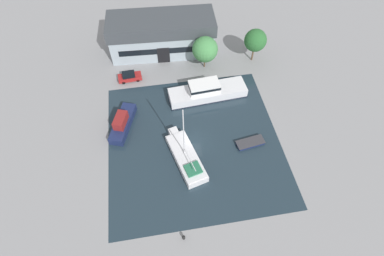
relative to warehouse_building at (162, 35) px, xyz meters
name	(u,v)px	position (x,y,z in m)	size (l,w,h in m)	color
ground_plane	(194,142)	(2.40, -23.23, -3.69)	(440.00, 440.00, 0.00)	gray
water_canal	(194,142)	(2.40, -23.23, -3.69)	(26.79, 27.11, 0.01)	#1E2D38
warehouse_building	(162,35)	(0.00, 0.00, 0.00)	(20.63, 8.82, 7.29)	#99A8B2
quay_tree_near_building	(205,49)	(7.31, -6.21, 0.41)	(4.73, 4.73, 6.47)	brown
quay_tree_by_water	(255,40)	(16.89, -5.75, 0.87)	(4.18, 4.18, 6.67)	brown
parked_car	(130,77)	(-6.97, -7.56, -2.85)	(4.35, 2.06, 1.69)	maroon
sailboat_moored	(186,157)	(0.63, -26.17, -2.97)	(5.34, 10.62, 11.05)	silver
motor_cruiser	(207,91)	(6.22, -13.91, -2.47)	(13.92, 4.79, 3.35)	silver
small_dinghy	(250,143)	(11.04, -25.00, -3.42)	(4.66, 2.41, 0.53)	#19234C
cabin_boat	(123,123)	(-8.53, -18.35, -2.67)	(4.74, 8.13, 2.87)	#19234C
mooring_bollard	(184,237)	(-1.42, -37.75, -3.29)	(0.39, 0.39, 0.77)	black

